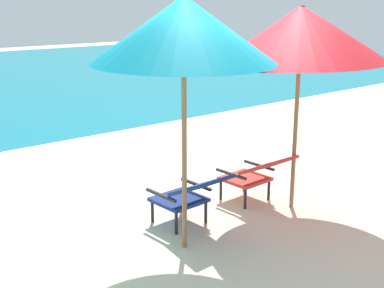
# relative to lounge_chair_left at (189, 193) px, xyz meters

# --- Properties ---
(ground_plane) EXTENTS (40.00, 40.00, 0.00)m
(ground_plane) POSITION_rel_lounge_chair_left_xyz_m (0.52, 4.35, -0.40)
(ground_plane) COLOR beige
(lounge_chair_left) EXTENTS (0.57, 0.90, 0.68)m
(lounge_chair_left) POSITION_rel_lounge_chair_left_xyz_m (0.00, 0.00, 0.00)
(lounge_chair_left) COLOR navy
(lounge_chair_left) RESTS_ON ground_plane
(lounge_chair_right) EXTENTS (0.57, 0.89, 0.68)m
(lounge_chair_right) POSITION_rel_lounge_chair_left_xyz_m (1.08, 0.03, 0.00)
(lounge_chair_right) COLOR red
(lounge_chair_right) RESTS_ON ground_plane
(beach_umbrella_left) EXTENTS (2.07, 2.07, 2.51)m
(beach_umbrella_left) POSITION_rel_lounge_chair_left_xyz_m (-0.34, -0.34, 1.78)
(beach_umbrella_left) COLOR olive
(beach_umbrella_left) RESTS_ON ground_plane
(beach_umbrella_right) EXTENTS (2.64, 2.65, 2.44)m
(beach_umbrella_right) POSITION_rel_lounge_chair_left_xyz_m (1.35, -0.34, 1.68)
(beach_umbrella_right) COLOR olive
(beach_umbrella_right) RESTS_ON ground_plane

